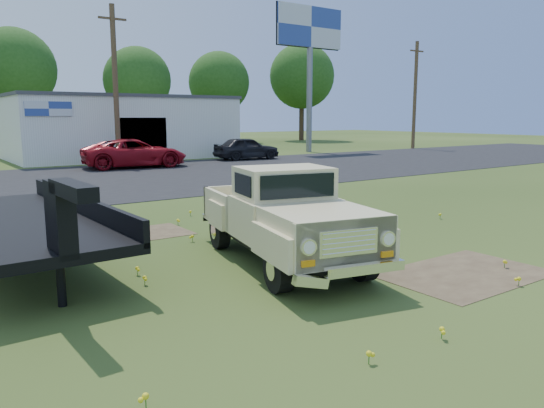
{
  "coord_description": "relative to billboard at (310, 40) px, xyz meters",
  "views": [
    {
      "loc": [
        -6.67,
        -8.49,
        2.81
      ],
      "look_at": [
        0.08,
        1.0,
        0.87
      ],
      "focal_mm": 35.0,
      "sensor_mm": 36.0,
      "label": 1
    }
  ],
  "objects": [
    {
      "name": "dark_sedan",
      "position": [
        -8.09,
        -3.55,
        -7.81
      ],
      "size": [
        4.39,
        2.12,
        1.45
      ],
      "primitive_type": "imported",
      "rotation": [
        0.0,
        0.0,
        1.47
      ],
      "color": "black",
      "rests_on": "ground"
    },
    {
      "name": "ground",
      "position": [
        -20.0,
        -24.04,
        -8.54
      ],
      "size": [
        140.0,
        140.0,
        0.0
      ],
      "primitive_type": "plane",
      "color": "#2A3F14",
      "rests_on": "ground"
    },
    {
      "name": "treeline_f",
      "position": [
        2.0,
        17.46,
        -2.24
      ],
      "size": [
        6.4,
        6.4,
        9.52
      ],
      "color": "#3C2A1B",
      "rests_on": "ground"
    },
    {
      "name": "commercial_building",
      "position": [
        -14.0,
        2.95,
        -6.44
      ],
      "size": [
        14.2,
        8.2,
        4.15
      ],
      "color": "silver",
      "rests_on": "ground"
    },
    {
      "name": "red_pickup",
      "position": [
        -15.97,
        -4.54,
        -7.76
      ],
      "size": [
        5.83,
        3.17,
        1.55
      ],
      "primitive_type": "imported",
      "rotation": [
        0.0,
        0.0,
        1.46
      ],
      "color": "maroon",
      "rests_on": "ground"
    },
    {
      "name": "dirt_patch_b",
      "position": [
        -22.0,
        -20.54,
        -8.54
      ],
      "size": [
        2.2,
        1.6,
        0.01
      ],
      "primitive_type": "cube",
      "color": "#4C3A28",
      "rests_on": "ground"
    },
    {
      "name": "dirt_patch_a",
      "position": [
        -18.5,
        -27.04,
        -8.54
      ],
      "size": [
        3.0,
        2.0,
        0.01
      ],
      "primitive_type": "cube",
      "color": "#4C3A28",
      "rests_on": "ground"
    },
    {
      "name": "treeline_e",
      "position": [
        -8.0,
        14.96,
        -2.55
      ],
      "size": [
        6.08,
        6.08,
        9.04
      ],
      "color": "#3C2A1B",
      "rests_on": "ground"
    },
    {
      "name": "treeline_g",
      "position": [
        12.0,
        15.96,
        -1.29
      ],
      "size": [
        7.36,
        7.36,
        10.95
      ],
      "color": "#3C2A1B",
      "rests_on": "ground"
    },
    {
      "name": "vintage_pickup_truck",
      "position": [
        -20.72,
        -24.54,
        -7.6
      ],
      "size": [
        3.07,
        5.46,
        1.87
      ],
      "primitive_type": null,
      "rotation": [
        0.0,
        0.0,
        -0.22
      ],
      "color": "beige",
      "rests_on": "ground"
    },
    {
      "name": "asphalt_lot",
      "position": [
        -20.0,
        -9.04,
        -8.54
      ],
      "size": [
        90.0,
        14.0,
        0.02
      ],
      "primitive_type": "cube",
      "color": "black",
      "rests_on": "ground"
    },
    {
      "name": "utility_pole_east",
      "position": [
        10.0,
        -2.04,
        -3.93
      ],
      "size": [
        1.6,
        0.3,
        9.0
      ],
      "color": "#4C3A23",
      "rests_on": "ground"
    },
    {
      "name": "billboard",
      "position": [
        0.0,
        0.0,
        0.0
      ],
      "size": [
        6.1,
        0.45,
        11.05
      ],
      "color": "slate",
      "rests_on": "ground"
    },
    {
      "name": "flatbed_trailer",
      "position": [
        -24.9,
        -21.81,
        -7.55
      ],
      "size": [
        2.57,
        7.26,
        1.96
      ],
      "primitive_type": null,
      "rotation": [
        0.0,
        0.0,
        0.02
      ],
      "color": "black",
      "rests_on": "ground"
    },
    {
      "name": "utility_pole_mid",
      "position": [
        -16.0,
        -2.04,
        -3.93
      ],
      "size": [
        1.6,
        0.3,
        9.0
      ],
      "color": "#4C3A23",
      "rests_on": "ground"
    },
    {
      "name": "treeline_d",
      "position": [
        -18.0,
        16.46,
        -1.92
      ],
      "size": [
        6.72,
        6.72,
        10.0
      ],
      "color": "#3C2A1B",
      "rests_on": "ground"
    }
  ]
}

